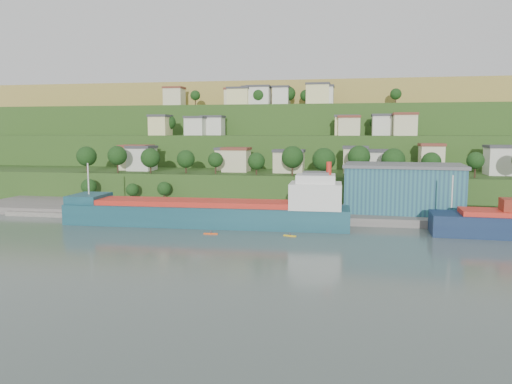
% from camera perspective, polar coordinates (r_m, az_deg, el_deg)
% --- Properties ---
extents(ground, '(500.00, 500.00, 0.00)m').
position_cam_1_polar(ground, '(113.64, 0.55, -4.97)').
color(ground, '#465551').
rests_on(ground, ground).
extents(quay, '(220.00, 26.00, 4.00)m').
position_cam_1_polar(quay, '(139.50, 10.71, -2.88)').
color(quay, slate).
rests_on(quay, ground).
extents(pebble_beach, '(40.00, 18.00, 2.40)m').
position_cam_1_polar(pebble_beach, '(152.85, -18.69, -2.27)').
color(pebble_beach, slate).
rests_on(pebble_beach, ground).
extents(hillside, '(360.00, 210.86, 96.00)m').
position_cam_1_polar(hillside, '(279.84, 6.56, 2.06)').
color(hillside, '#284719').
rests_on(hillside, ground).
extents(cargo_ship_near, '(71.68, 13.22, 18.35)m').
position_cam_1_polar(cargo_ship_near, '(125.42, -4.77, -2.51)').
color(cargo_ship_near, '#133B48').
rests_on(cargo_ship_near, ground).
extents(warehouse, '(32.25, 21.12, 12.80)m').
position_cam_1_polar(warehouse, '(140.30, 16.44, 0.49)').
color(warehouse, navy).
rests_on(warehouse, quay).
extents(caravan, '(5.38, 2.38, 2.48)m').
position_cam_1_polar(caravan, '(148.48, -16.34, -1.50)').
color(caravan, silver).
rests_on(caravan, pebble_beach).
extents(dinghy, '(4.80, 2.49, 0.91)m').
position_cam_1_polar(dinghy, '(140.90, -14.56, -2.20)').
color(dinghy, silver).
rests_on(dinghy, pebble_beach).
extents(kayak_orange, '(3.30, 0.88, 0.81)m').
position_cam_1_polar(kayak_orange, '(115.40, -5.19, -4.70)').
color(kayak_orange, '#FC5516').
rests_on(kayak_orange, ground).
extents(kayak_yellow, '(2.98, 1.26, 0.74)m').
position_cam_1_polar(kayak_yellow, '(112.98, 3.90, -4.95)').
color(kayak_yellow, yellow).
rests_on(kayak_yellow, ground).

